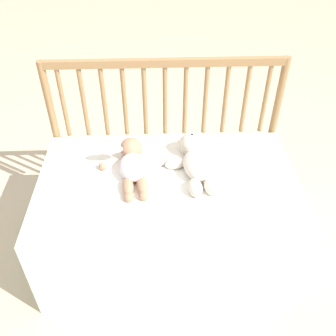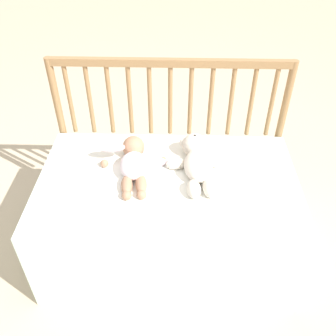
# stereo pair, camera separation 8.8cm
# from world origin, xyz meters

# --- Properties ---
(ground_plane) EXTENTS (12.00, 12.00, 0.00)m
(ground_plane) POSITION_xyz_m (0.00, 0.00, 0.00)
(ground_plane) COLOR #C6B293
(crib_mattress) EXTENTS (1.17, 0.71, 0.46)m
(crib_mattress) POSITION_xyz_m (0.00, 0.00, 0.23)
(crib_mattress) COLOR silver
(crib_mattress) RESTS_ON ground_plane
(crib_rail) EXTENTS (1.17, 0.04, 0.87)m
(crib_rail) POSITION_xyz_m (0.00, 0.38, 0.61)
(crib_rail) COLOR #997047
(crib_rail) RESTS_ON ground_plane
(blanket) EXTENTS (0.77, 0.49, 0.01)m
(blanket) POSITION_xyz_m (-0.01, 0.05, 0.47)
(blanket) COLOR white
(blanket) RESTS_ON crib_mattress
(teddy_bear) EXTENTS (0.29, 0.39, 0.12)m
(teddy_bear) POSITION_xyz_m (0.13, 0.08, 0.51)
(teddy_bear) COLOR silver
(teddy_bear) RESTS_ON crib_mattress
(baby) EXTENTS (0.33, 0.37, 0.11)m
(baby) POSITION_xyz_m (-0.16, 0.07, 0.51)
(baby) COLOR white
(baby) RESTS_ON crib_mattress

